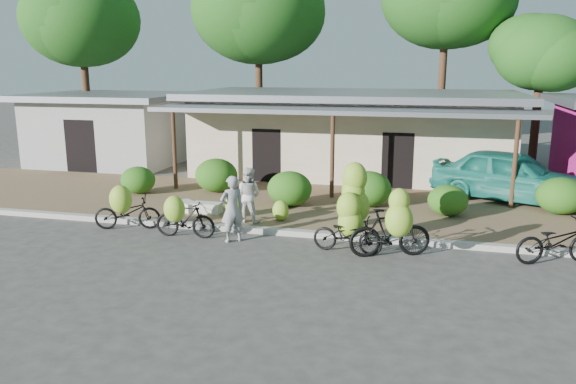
{
  "coord_description": "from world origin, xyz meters",
  "views": [
    {
      "loc": [
        3.0,
        -11.82,
        4.41
      ],
      "look_at": [
        -0.43,
        1.88,
        1.2
      ],
      "focal_mm": 35.0,
      "sensor_mm": 36.0,
      "label": 1
    }
  ],
  "objects_px": {
    "tree_back_left": "(78,18)",
    "bike_far_left": "(126,210)",
    "sack_near": "(207,208)",
    "vendor": "(232,209)",
    "tree_near_right": "(537,51)",
    "bike_right": "(392,229)",
    "bike_center": "(351,216)",
    "bike_left": "(183,217)",
    "tree_far_center": "(255,8)",
    "sack_far": "(188,206)",
    "bike_far_right": "(557,242)",
    "bystander": "(248,195)",
    "teal_van": "(510,175)"
  },
  "relations": [
    {
      "from": "tree_near_right",
      "to": "bike_left",
      "type": "bearing_deg",
      "value": -127.25
    },
    {
      "from": "sack_near",
      "to": "sack_far",
      "type": "height_order",
      "value": "sack_near"
    },
    {
      "from": "sack_far",
      "to": "teal_van",
      "type": "height_order",
      "value": "teal_van"
    },
    {
      "from": "bike_center",
      "to": "vendor",
      "type": "height_order",
      "value": "bike_center"
    },
    {
      "from": "tree_back_left",
      "to": "bike_far_left",
      "type": "xyz_separation_m",
      "value": [
        8.85,
        -11.73,
        -6.06
      ]
    },
    {
      "from": "tree_far_center",
      "to": "bystander",
      "type": "height_order",
      "value": "tree_far_center"
    },
    {
      "from": "bike_far_left",
      "to": "bike_left",
      "type": "relative_size",
      "value": 1.15
    },
    {
      "from": "bike_center",
      "to": "bike_right",
      "type": "height_order",
      "value": "bike_center"
    },
    {
      "from": "tree_back_left",
      "to": "sack_far",
      "type": "height_order",
      "value": "tree_back_left"
    },
    {
      "from": "vendor",
      "to": "teal_van",
      "type": "distance_m",
      "value": 9.39
    },
    {
      "from": "sack_near",
      "to": "bike_left",
      "type": "bearing_deg",
      "value": -83.49
    },
    {
      "from": "tree_back_left",
      "to": "bystander",
      "type": "distance_m",
      "value": 16.91
    },
    {
      "from": "bike_far_right",
      "to": "bystander",
      "type": "relative_size",
      "value": 1.33
    },
    {
      "from": "tree_near_right",
      "to": "sack_far",
      "type": "relative_size",
      "value": 8.75
    },
    {
      "from": "bike_center",
      "to": "vendor",
      "type": "relative_size",
      "value": 1.23
    },
    {
      "from": "bike_center",
      "to": "bike_far_right",
      "type": "relative_size",
      "value": 1.03
    },
    {
      "from": "vendor",
      "to": "sack_far",
      "type": "bearing_deg",
      "value": -85.75
    },
    {
      "from": "tree_near_right",
      "to": "bike_center",
      "type": "bearing_deg",
      "value": -114.27
    },
    {
      "from": "tree_back_left",
      "to": "bike_left",
      "type": "xyz_separation_m",
      "value": [
        10.68,
        -12.07,
        -6.06
      ]
    },
    {
      "from": "tree_back_left",
      "to": "bike_center",
      "type": "height_order",
      "value": "tree_back_left"
    },
    {
      "from": "tree_back_left",
      "to": "bike_right",
      "type": "distance_m",
      "value": 21.04
    },
    {
      "from": "tree_back_left",
      "to": "tree_near_right",
      "type": "relative_size",
      "value": 1.34
    },
    {
      "from": "tree_near_right",
      "to": "teal_van",
      "type": "height_order",
      "value": "tree_near_right"
    },
    {
      "from": "sack_near",
      "to": "vendor",
      "type": "relative_size",
      "value": 0.5
    },
    {
      "from": "sack_far",
      "to": "bike_far_left",
      "type": "bearing_deg",
      "value": -116.06
    },
    {
      "from": "tree_far_center",
      "to": "sack_far",
      "type": "relative_size",
      "value": 12.98
    },
    {
      "from": "bike_far_left",
      "to": "bike_left",
      "type": "height_order",
      "value": "bike_far_left"
    },
    {
      "from": "bike_far_right",
      "to": "vendor",
      "type": "relative_size",
      "value": 1.2
    },
    {
      "from": "bike_far_left",
      "to": "teal_van",
      "type": "distance_m",
      "value": 11.88
    },
    {
      "from": "bike_right",
      "to": "tree_near_right",
      "type": "bearing_deg",
      "value": -39.73
    },
    {
      "from": "bike_far_left",
      "to": "bike_center",
      "type": "distance_m",
      "value": 6.13
    },
    {
      "from": "bystander",
      "to": "bike_far_left",
      "type": "bearing_deg",
      "value": 33.0
    },
    {
      "from": "bike_left",
      "to": "sack_near",
      "type": "distance_m",
      "value": 2.23
    },
    {
      "from": "tree_far_center",
      "to": "bystander",
      "type": "xyz_separation_m",
      "value": [
        3.94,
        -13.51,
        -6.28
      ]
    },
    {
      "from": "tree_back_left",
      "to": "bike_far_left",
      "type": "distance_m",
      "value": 15.9
    },
    {
      "from": "bike_far_right",
      "to": "teal_van",
      "type": "distance_m",
      "value": 5.63
    },
    {
      "from": "tree_far_center",
      "to": "vendor",
      "type": "height_order",
      "value": "tree_far_center"
    },
    {
      "from": "bike_left",
      "to": "bike_right",
      "type": "bearing_deg",
      "value": -94.86
    },
    {
      "from": "tree_far_center",
      "to": "bike_right",
      "type": "xyz_separation_m",
      "value": [
        8.0,
        -15.32,
        -6.46
      ]
    },
    {
      "from": "bike_center",
      "to": "bike_far_right",
      "type": "height_order",
      "value": "bike_center"
    },
    {
      "from": "tree_near_right",
      "to": "bike_left",
      "type": "xyz_separation_m",
      "value": [
        -10.32,
        -13.57,
        -4.43
      ]
    },
    {
      "from": "bike_left",
      "to": "bystander",
      "type": "relative_size",
      "value": 1.06
    },
    {
      "from": "tree_far_center",
      "to": "tree_near_right",
      "type": "bearing_deg",
      "value": -6.58
    },
    {
      "from": "tree_far_center",
      "to": "sack_near",
      "type": "bearing_deg",
      "value": -79.33
    },
    {
      "from": "sack_far",
      "to": "bike_center",
      "type": "bearing_deg",
      "value": -21.45
    },
    {
      "from": "bike_left",
      "to": "vendor",
      "type": "height_order",
      "value": "vendor"
    },
    {
      "from": "teal_van",
      "to": "bystander",
      "type": "bearing_deg",
      "value": 143.59
    },
    {
      "from": "vendor",
      "to": "bike_far_left",
      "type": "bearing_deg",
      "value": -45.81
    },
    {
      "from": "bike_far_right",
      "to": "tree_back_left",
      "type": "bearing_deg",
      "value": 37.8
    },
    {
      "from": "tree_far_center",
      "to": "bike_far_right",
      "type": "bearing_deg",
      "value": -51.65
    }
  ]
}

